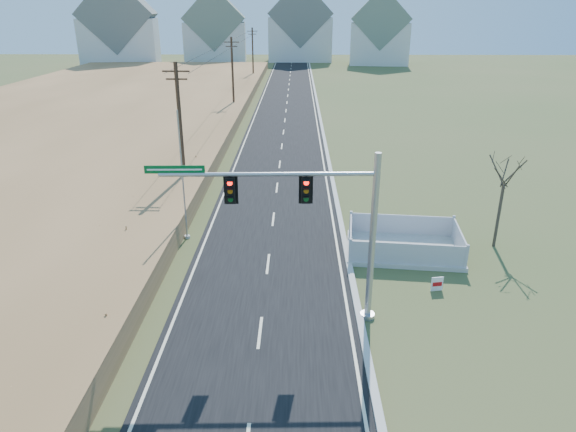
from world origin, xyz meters
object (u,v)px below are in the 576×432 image
(open_sign, at_px, (437,284))
(bare_tree, at_px, (506,170))
(flagpole, at_px, (183,190))
(traffic_signal_mast, at_px, (326,222))
(fence_enclosure, at_px, (403,247))

(open_sign, xyz_separation_m, bare_tree, (4.39, 4.94, 4.04))
(flagpole, bearing_deg, traffic_signal_mast, -47.21)
(traffic_signal_mast, height_order, flagpole, flagpole)
(traffic_signal_mast, relative_size, fence_enclosure, 1.42)
(traffic_signal_mast, xyz_separation_m, bare_tree, (9.76, 7.26, -0.03))
(fence_enclosure, distance_m, flagpole, 12.44)
(traffic_signal_mast, height_order, open_sign, traffic_signal_mast)
(fence_enclosure, relative_size, open_sign, 9.08)
(traffic_signal_mast, xyz_separation_m, open_sign, (5.37, 2.32, -4.07))
(open_sign, bearing_deg, fence_enclosure, 90.35)
(open_sign, distance_m, bare_tree, 7.75)
(flagpole, bearing_deg, bare_tree, -2.60)
(open_sign, relative_size, flagpole, 0.10)
(fence_enclosure, distance_m, bare_tree, 6.66)
(bare_tree, bearing_deg, traffic_signal_mast, -143.36)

